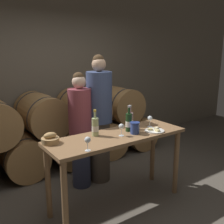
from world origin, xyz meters
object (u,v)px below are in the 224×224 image
at_px(bread_basket, 50,139).
at_px(wine_glass_left, 121,127).
at_px(blue_crock, 135,127).
at_px(wine_bottle_rose, 130,121).
at_px(wine_glass_far_left, 88,140).
at_px(wine_bottle_white, 95,127).
at_px(cheese_plate, 155,130).
at_px(person_left, 80,130).
at_px(wine_bottle_red, 129,122).
at_px(person_right, 99,119).
at_px(wine_glass_center, 150,119).
at_px(tasting_table, 117,146).

xyz_separation_m(bread_basket, wine_glass_left, (0.76, -0.23, 0.06)).
bearing_deg(blue_crock, wine_bottle_rose, 68.41).
xyz_separation_m(wine_bottle_rose, wine_glass_far_left, (-0.79, -0.34, 0.00)).
height_order(wine_bottle_white, cheese_plate, wine_bottle_white).
height_order(person_left, wine_bottle_red, person_left).
xyz_separation_m(person_left, cheese_plate, (0.59, -0.80, 0.10)).
distance_m(person_right, wine_bottle_white, 0.67).
bearing_deg(blue_crock, wine_bottle_white, 154.94).
relative_size(person_right, cheese_plate, 7.60).
height_order(person_right, wine_glass_left, person_right).
distance_m(person_left, wine_bottle_white, 0.58).
distance_m(blue_crock, bread_basket, 0.97).
bearing_deg(person_right, wine_glass_left, -101.78).
xyz_separation_m(wine_bottle_red, wine_bottle_white, (-0.42, 0.08, -0.01)).
distance_m(person_right, cheese_plate, 0.85).
distance_m(person_right, wine_bottle_rose, 0.57).
relative_size(person_right, wine_glass_left, 12.47).
bearing_deg(wine_glass_center, bread_basket, 173.41).
xyz_separation_m(blue_crock, cheese_plate, (0.26, -0.07, -0.07)).
relative_size(person_left, bread_basket, 8.43).
distance_m(wine_bottle_red, wine_bottle_white, 0.43).
xyz_separation_m(person_right, cheese_plate, (0.29, -0.80, -0.01)).
bearing_deg(person_left, wine_glass_left, -77.69).
bearing_deg(wine_bottle_rose, bread_basket, 176.02).
distance_m(wine_bottle_rose, wine_glass_left, 0.30).
bearing_deg(bread_basket, wine_glass_center, -6.59).
bearing_deg(wine_bottle_white, blue_crock, -25.06).
distance_m(wine_glass_far_left, wine_glass_center, 1.09).
distance_m(bread_basket, cheese_plate, 1.24).
bearing_deg(wine_glass_left, wine_bottle_white, 144.47).
relative_size(person_right, wine_bottle_red, 5.68).
bearing_deg(person_left, cheese_plate, -53.66).
bearing_deg(wine_glass_center, person_left, 136.84).
bearing_deg(person_right, tasting_table, -103.97).
relative_size(blue_crock, cheese_plate, 0.59).
height_order(wine_bottle_red, wine_glass_left, wine_bottle_red).
height_order(tasting_table, bread_basket, bread_basket).
height_order(wine_bottle_white, bread_basket, wine_bottle_white).
distance_m(tasting_table, wine_bottle_white, 0.36).
relative_size(person_left, wine_bottle_rose, 5.25).
distance_m(blue_crock, wine_glass_left, 0.18).
xyz_separation_m(cheese_plate, wine_glass_left, (-0.43, 0.09, 0.10)).
bearing_deg(wine_bottle_red, blue_crock, -90.29).
relative_size(tasting_table, wine_glass_center, 11.71).
distance_m(tasting_table, wine_bottle_rose, 0.38).
xyz_separation_m(wine_bottle_rose, blue_crock, (-0.07, -0.18, -0.03)).
bearing_deg(tasting_table, wine_glass_far_left, -156.05).
bearing_deg(person_right, cheese_plate, -70.38).
distance_m(wine_bottle_white, wine_glass_left, 0.30).
distance_m(blue_crock, cheese_plate, 0.27).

